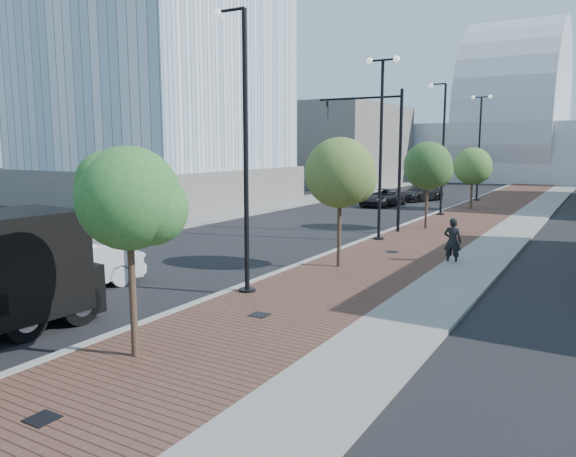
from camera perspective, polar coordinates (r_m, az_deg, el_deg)
The scene contains 23 objects.
sidewalk at distance 45.50m, azimuth 21.01°, elevation 1.86°, with size 7.00×140.00×0.12m, color #4C2D23.
concrete_strip at distance 45.14m, azimuth 24.39°, elevation 1.63°, with size 2.40×140.00×0.13m, color slate.
curb at distance 46.18m, azimuth 16.73°, elevation 2.17°, with size 0.30×140.00×0.14m, color gray.
west_sidewalk at distance 50.81m, azimuth 2.33°, elevation 3.07°, with size 4.00×140.00×0.12m, color slate.
white_sedan at distance 20.34m, azimuth -21.54°, elevation -3.74°, with size 1.66×4.75×1.57m, color silver.
dark_car_mid at distance 45.97m, azimuth 9.78°, elevation 3.19°, with size 2.37×5.14×1.43m, color black.
dark_car_far at distance 50.99m, azimuth 13.54°, elevation 3.61°, with size 2.03×5.00×1.45m, color black.
pedestrian at distance 23.82m, azimuth 16.69°, elevation -1.28°, with size 0.72×0.47×1.97m, color black.
streetlight_1 at distance 17.90m, azimuth -4.69°, elevation 6.73°, with size 1.44×0.56×9.21m.
streetlight_2 at distance 28.52m, azimuth 9.60°, elevation 8.26°, with size 1.72×0.56×9.28m.
streetlight_3 at distance 40.00m, azimuth 15.61°, elevation 7.43°, with size 1.44×0.56×9.21m.
streetlight_4 at distance 51.66m, azimuth 19.21°, elevation 7.98°, with size 1.72×0.56×9.28m.
traffic_mast at distance 31.65m, azimuth 10.02°, elevation 8.56°, with size 5.09×0.20×8.00m.
tree_0 at distance 12.63m, azimuth -15.98°, elevation 2.97°, with size 2.37×2.32×4.92m.
tree_1 at distance 21.71m, azimuth 5.54°, elevation 5.74°, with size 2.77×2.77×5.25m.
tree_2 at distance 32.98m, azimuth 14.39°, elevation 6.30°, with size 2.79×2.79×5.17m.
tree_3 at distance 44.64m, azimuth 18.67°, elevation 6.13°, with size 2.87×2.87×4.82m.
tower_podium at distance 50.62m, azimuth -13.14°, elevation 4.47°, with size 19.00×19.00×3.00m, color #625D58.
convention_center at distance 90.56m, azimuth 22.51°, elevation 8.60°, with size 50.00×30.00×50.00m.
commercial_block_nw at distance 71.59m, azimuth 4.96°, elevation 8.59°, with size 14.00×20.00×10.00m, color #615C58.
utility_cover_0 at distance 11.15m, azimuth -24.14°, elevation -17.55°, with size 0.50×0.50×0.02m, color black.
utility_cover_1 at distance 15.89m, azimuth -2.97°, elevation -8.93°, with size 0.50×0.50×0.02m, color black.
utility_cover_2 at distance 25.53m, azimuth 10.72°, elevation -2.37°, with size 0.50×0.50×0.02m, color black.
Camera 1 is at (10.75, -4.65, 4.90)m, focal length 34.29 mm.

